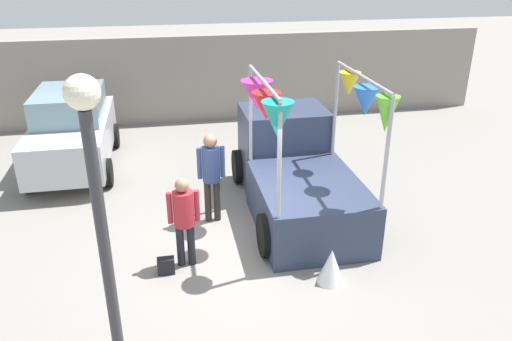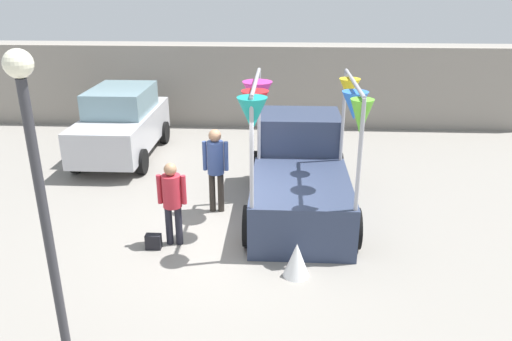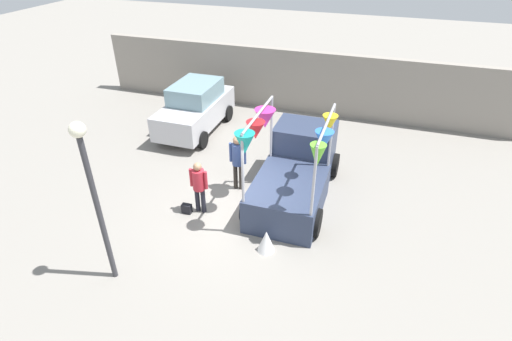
% 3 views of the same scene
% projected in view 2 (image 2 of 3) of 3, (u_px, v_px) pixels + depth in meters
% --- Properties ---
extents(ground_plane, '(60.00, 60.00, 0.00)m').
position_uv_depth(ground_plane, '(230.00, 237.00, 9.51)').
color(ground_plane, gray).
extents(vendor_truck, '(2.40, 4.13, 2.94)m').
position_uv_depth(vendor_truck, '(299.00, 168.00, 10.51)').
color(vendor_truck, '#2D3851').
rests_on(vendor_truck, ground).
extents(parked_car, '(1.88, 4.00, 1.88)m').
position_uv_depth(parked_car, '(122.00, 123.00, 13.49)').
color(parked_car, '#B7B7BC').
rests_on(parked_car, ground).
extents(person_customer, '(0.53, 0.34, 1.60)m').
position_uv_depth(person_customer, '(172.00, 196.00, 8.96)').
color(person_customer, black).
rests_on(person_customer, ground).
extents(person_vendor, '(0.53, 0.34, 1.80)m').
position_uv_depth(person_vendor, '(216.00, 162.00, 10.20)').
color(person_vendor, '#2D2823').
rests_on(person_vendor, ground).
extents(handbag, '(0.28, 0.16, 0.28)m').
position_uv_depth(handbag, '(153.00, 242.00, 9.09)').
color(handbag, black).
rests_on(handbag, ground).
extents(street_lamp, '(0.32, 0.32, 3.95)m').
position_uv_depth(street_lamp, '(37.00, 170.00, 5.74)').
color(street_lamp, '#333338').
rests_on(street_lamp, ground).
extents(brick_boundary_wall, '(18.00, 0.36, 2.60)m').
position_uv_depth(brick_boundary_wall, '(253.00, 87.00, 16.14)').
color(brick_boundary_wall, gray).
rests_on(brick_boundary_wall, ground).
extents(folded_kite_bundle_white, '(0.48, 0.48, 0.60)m').
position_uv_depth(folded_kite_bundle_white, '(297.00, 260.00, 8.20)').
color(folded_kite_bundle_white, white).
rests_on(folded_kite_bundle_white, ground).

